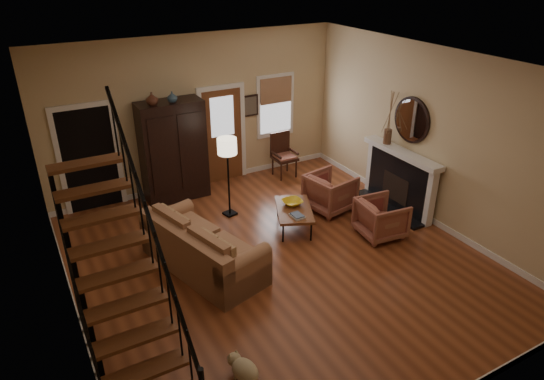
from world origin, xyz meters
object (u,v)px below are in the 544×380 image
armchair_left (381,218)px  side_chair (285,156)px  armoire (173,151)px  floor_lamp (228,178)px  coffee_table (294,218)px  sofa (203,246)px  armchair_right (330,192)px

armchair_left → side_chair: bearing=10.1°
armoire → floor_lamp: size_ratio=1.30×
coffee_table → armchair_left: (1.26, -1.00, 0.15)m
armoire → armchair_left: (2.76, -3.34, -0.69)m
armoire → coffee_table: 2.91m
sofa → floor_lamp: bearing=36.5°
coffee_table → sofa: bearing=-169.2°
side_chair → floor_lamp: bearing=-150.5°
armoire → side_chair: armoire is taller
armoire → armchair_right: (2.53, -2.06, -0.66)m
sofa → floor_lamp: (1.13, 1.45, 0.39)m
armoire → armchair_right: bearing=-39.1°
armoire → side_chair: size_ratio=2.06×
sofa → floor_lamp: size_ratio=1.39×
armchair_left → floor_lamp: bearing=51.7°
armoire → sofa: size_ratio=0.93×
floor_lamp → armchair_right: bearing=-22.8°
sofa → armoire: bearing=64.6°
sofa → armchair_right: (3.01, 0.66, -0.03)m
sofa → coffee_table: (1.98, 0.38, -0.21)m
armoire → coffee_table: (1.50, -2.35, -0.84)m
side_chair → armoire: bearing=175.5°
floor_lamp → armoire: bearing=117.3°
armchair_right → side_chair: side_chair is taller
coffee_table → side_chair: size_ratio=1.08×
armoire → sofa: 2.83m
armchair_right → floor_lamp: 2.08m
coffee_table → side_chair: side_chair is taller
sofa → coffee_table: 2.03m
floor_lamp → sofa: bearing=-128.1°
armchair_right → side_chair: 1.86m
armchair_right → coffee_table: bearing=95.3°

